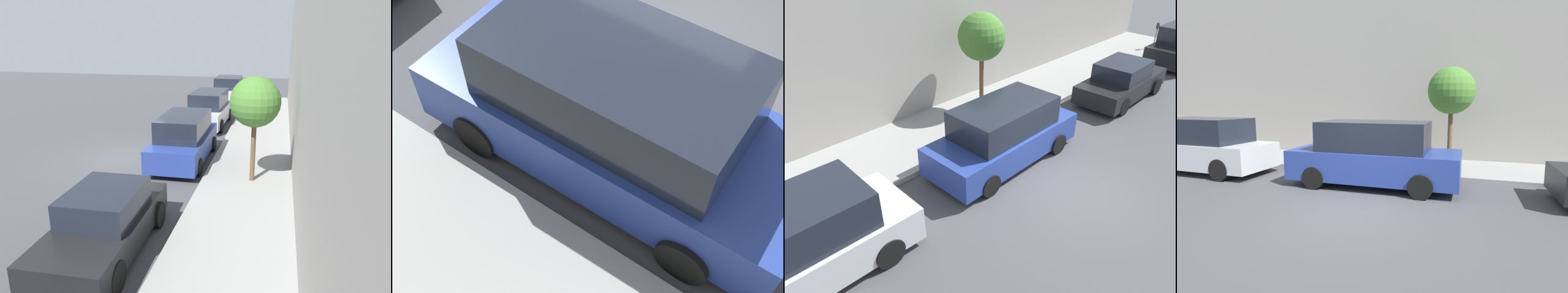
{
  "view_description": "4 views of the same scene",
  "coord_description": "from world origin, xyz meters",
  "views": [
    {
      "loc": [
        5.96,
        -14.01,
        5.04
      ],
      "look_at": [
        3.06,
        -0.97,
        1.0
      ],
      "focal_mm": 35.0,
      "sensor_mm": 36.0,
      "label": 1
    },
    {
      "loc": [
        5.96,
        2.39,
        5.87
      ],
      "look_at": [
        2.98,
        0.3,
        1.0
      ],
      "focal_mm": 50.0,
      "sensor_mm": 36.0,
      "label": 2
    },
    {
      "loc": [
        -4.15,
        7.62,
        6.47
      ],
      "look_at": [
        2.22,
        1.33,
        1.0
      ],
      "focal_mm": 35.0,
      "sensor_mm": 36.0,
      "label": 3
    },
    {
      "loc": [
        -6.05,
        -2.5,
        2.45
      ],
      "look_at": [
        3.4,
        0.66,
        1.0
      ],
      "focal_mm": 28.0,
      "sensor_mm": 36.0,
      "label": 4
    }
  ],
  "objects": [
    {
      "name": "parked_minivan_third",
      "position": [
        2.33,
        0.24,
        0.92
      ],
      "size": [
        2.02,
        4.92,
        1.9
      ],
      "color": "navy",
      "rests_on": "ground_plane"
    },
    {
      "name": "ground_plane",
      "position": [
        0.0,
        0.0,
        0.0
      ],
      "size": [
        60.0,
        60.0,
        0.0
      ],
      "primitive_type": "plane",
      "color": "#424247"
    }
  ]
}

